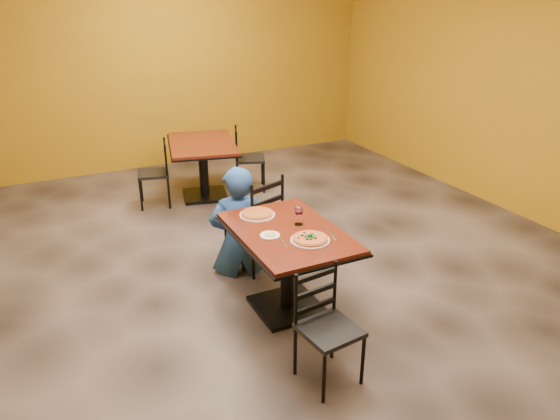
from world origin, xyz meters
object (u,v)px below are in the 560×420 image
plate_main (310,240)px  plate_far (257,215)px  pizza_main (310,238)px  table_main (288,251)px  side_plate (270,235)px  wine_glass (299,215)px  chair_second_left (153,174)px  chair_main_far (254,221)px  chair_main_near (330,331)px  chair_second_right (250,159)px  table_second (203,157)px  pizza_far (257,213)px  diner (237,220)px

plate_main → plate_far: size_ratio=1.00×
pizza_main → table_main: bearing=106.5°
side_plate → wine_glass: bearing=17.1°
side_plate → chair_second_left: bearing=95.5°
side_plate → pizza_main: bearing=-41.2°
chair_main_far → pizza_main: (0.02, -1.08, 0.29)m
chair_main_near → chair_second_right: chair_second_right is taller
plate_far → table_second: bearing=82.9°
table_second → plate_main: (-0.14, -3.12, 0.20)m
chair_second_left → side_plate: chair_second_left is taller
table_second → chair_second_left: 0.68m
chair_second_left → pizza_far: 2.53m
chair_main_near → diner: bearing=82.5°
chair_second_right → plate_main: bearing=-174.1°
diner → plate_far: 0.49m
chair_second_right → wine_glass: bearing=-174.5°
table_second → chair_main_near: size_ratio=1.71×
chair_second_left → diner: (0.33, -2.05, 0.12)m
pizza_far → diner: bearing=92.6°
chair_main_near → chair_main_far: (0.20, 1.76, 0.07)m
table_main → chair_main_far: 0.84m
chair_main_near → plate_main: size_ratio=2.66×
pizza_main → side_plate: 0.33m
table_main → plate_main: (0.07, -0.25, 0.20)m
table_second → chair_main_near: chair_main_near is taller
plate_far → pizza_far: pizza_far is taller
chair_second_right → pizza_far: 2.68m
table_main → plate_main: 0.32m
table_second → pizza_main: size_ratio=4.97×
diner → pizza_main: (0.19, -1.07, 0.24)m
table_second → side_plate: side_plate is taller
plate_far → chair_main_near: bearing=-91.9°
table_second → wine_glass: (-0.08, -2.81, 0.28)m
chair_second_left → wine_glass: size_ratio=4.67×
chair_second_right → diner: diner is taller
pizza_main → diner: bearing=100.1°
plate_far → wine_glass: bearing=-54.5°
pizza_main → wine_glass: size_ratio=1.58×
side_plate → pizza_far: bearing=79.9°
table_second → pizza_far: 2.51m
pizza_far → side_plate: size_ratio=1.75×
chair_main_far → plate_far: bearing=51.4°
wine_glass → chair_main_near: bearing=-105.7°
chair_second_right → wine_glass: 2.93m
chair_second_left → wine_glass: (0.59, -2.81, 0.42)m
chair_main_far → chair_second_right: size_ratio=1.11×
diner → side_plate: size_ratio=6.70×
chair_main_far → side_plate: chair_main_far is taller
diner → side_plate: diner is taller
chair_main_far → chair_main_near: bearing=64.1°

